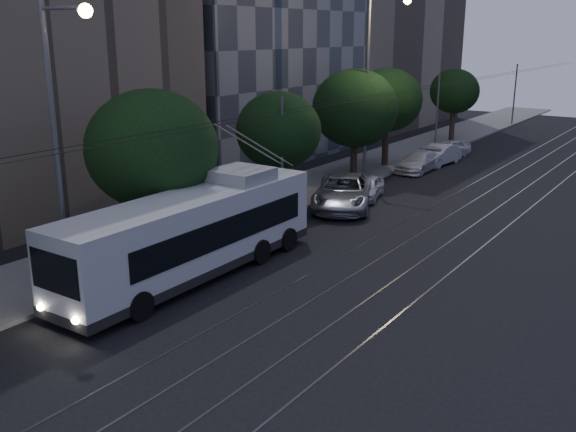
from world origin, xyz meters
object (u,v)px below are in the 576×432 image
at_px(pickup_silver, 343,192).
at_px(car_white_d, 449,148).
at_px(car_white_b, 419,162).
at_px(streetlamp_near, 61,124).
at_px(car_white_a, 367,187).
at_px(trolleybus, 195,233).
at_px(car_white_c, 439,155).
at_px(streetlamp_far, 374,72).

bearing_deg(pickup_silver, car_white_d, 68.53).
height_order(car_white_b, streetlamp_near, streetlamp_near).
height_order(car_white_a, car_white_d, car_white_a).
bearing_deg(pickup_silver, trolleybus, -112.32).
distance_m(trolleybus, pickup_silver, 11.86).
relative_size(car_white_b, car_white_c, 1.06).
xyz_separation_m(car_white_b, car_white_d, (-0.30, 6.25, -0.04)).
bearing_deg(streetlamp_far, pickup_silver, -75.62).
bearing_deg(car_white_c, streetlamp_near, -87.68).
bearing_deg(streetlamp_near, trolleybus, 60.45).
bearing_deg(car_white_b, streetlamp_near, -93.65).
bearing_deg(car_white_a, streetlamp_far, 99.83).
relative_size(car_white_a, streetlamp_near, 0.36).
height_order(trolleybus, car_white_d, trolleybus).
bearing_deg(car_white_c, streetlamp_far, -94.29).
height_order(trolleybus, streetlamp_far, streetlamp_far).
distance_m(pickup_silver, car_white_d, 17.13).
distance_m(car_white_a, car_white_b, 8.44).
relative_size(car_white_a, streetlamp_far, 0.33).
height_order(pickup_silver, car_white_d, pickup_silver).
relative_size(car_white_c, streetlamp_near, 0.43).
bearing_deg(streetlamp_far, trolleybus, -83.99).
distance_m(pickup_silver, streetlamp_far, 8.50).
xyz_separation_m(pickup_silver, car_white_c, (-0.19, 13.75, -0.15)).
bearing_deg(pickup_silver, car_white_c, 66.83).
relative_size(pickup_silver, streetlamp_near, 0.61).
bearing_deg(streetlamp_far, car_white_c, 80.19).
relative_size(trolleybus, streetlamp_near, 1.23).
relative_size(trolleybus, pickup_silver, 2.01).
relative_size(trolleybus, car_white_c, 2.88).
bearing_deg(trolleybus, car_white_d, 91.86).
height_order(pickup_silver, car_white_a, pickup_silver).
height_order(trolleybus, car_white_b, trolleybus).
bearing_deg(streetlamp_far, streetlamp_near, -90.79).
height_order(car_white_d, streetlamp_far, streetlamp_far).
xyz_separation_m(pickup_silver, streetlamp_far, (-1.53, 5.98, 5.84)).
distance_m(trolleybus, car_white_a, 14.30).
relative_size(car_white_c, streetlamp_far, 0.38).
distance_m(car_white_d, streetlamp_near, 33.23).
distance_m(trolleybus, car_white_d, 28.97).
distance_m(car_white_c, streetlamp_near, 29.93).
xyz_separation_m(pickup_silver, streetlamp_near, (-1.83, -15.65, 5.22)).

